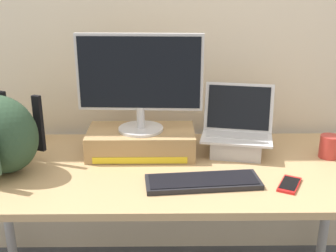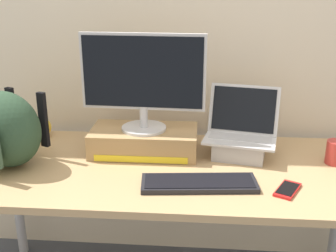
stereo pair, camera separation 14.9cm
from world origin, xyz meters
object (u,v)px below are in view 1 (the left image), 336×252
object	(u,v)px
desktop_monitor	(140,80)
messenger_backpack	(0,135)
toner_box_yellow	(141,142)
coffee_mug	(330,147)
open_laptop	(237,139)
cell_phone	(289,184)
external_keyboard	(203,182)
plush_toy	(32,131)

from	to	relation	value
desktop_monitor	messenger_backpack	world-z (taller)	desktop_monitor
desktop_monitor	messenger_backpack	bearing A→B (deg)	-158.92
toner_box_yellow	coffee_mug	size ratio (longest dim) A/B	3.78
open_laptop	coffee_mug	bearing A→B (deg)	3.00
desktop_monitor	open_laptop	distance (m)	0.51
toner_box_yellow	coffee_mug	bearing A→B (deg)	-3.83
coffee_mug	cell_phone	xyz separation A→B (m)	(-0.25, -0.27, -0.05)
external_keyboard	plush_toy	xyz separation A→B (m)	(-0.79, 0.47, 0.04)
toner_box_yellow	desktop_monitor	world-z (taller)	desktop_monitor
messenger_backpack	coffee_mug	bearing A→B (deg)	27.38
toner_box_yellow	external_keyboard	distance (m)	0.40
toner_box_yellow	cell_phone	bearing A→B (deg)	-29.12
open_laptop	plush_toy	size ratio (longest dim) A/B	3.65
cell_phone	messenger_backpack	bearing A→B (deg)	-159.26
toner_box_yellow	open_laptop	bearing A→B (deg)	0.52
external_keyboard	cell_phone	size ratio (longest dim) A/B	2.90
desktop_monitor	plush_toy	bearing A→B (deg)	166.03
open_laptop	toner_box_yellow	bearing A→B (deg)	-168.03
messenger_backpack	coffee_mug	size ratio (longest dim) A/B	3.12
desktop_monitor	coffee_mug	bearing A→B (deg)	-1.15
cell_phone	open_laptop	bearing A→B (deg)	142.58
toner_box_yellow	messenger_backpack	distance (m)	0.60
coffee_mug	cell_phone	distance (m)	0.37
messenger_backpack	toner_box_yellow	bearing A→B (deg)	40.58
messenger_backpack	coffee_mug	distance (m)	1.40
plush_toy	toner_box_yellow	bearing A→B (deg)	-16.47
messenger_backpack	coffee_mug	world-z (taller)	messenger_backpack
open_laptop	cell_phone	size ratio (longest dim) A/B	2.22
external_keyboard	plush_toy	size ratio (longest dim) A/B	4.76
toner_box_yellow	plush_toy	distance (m)	0.56
coffee_mug	desktop_monitor	bearing A→B (deg)	176.24
messenger_backpack	cell_phone	size ratio (longest dim) A/B	2.51
open_laptop	plush_toy	distance (m)	0.98
messenger_backpack	desktop_monitor	bearing A→B (deg)	40.48
coffee_mug	cell_phone	bearing A→B (deg)	-132.93
desktop_monitor	cell_phone	xyz separation A→B (m)	(0.59, -0.32, -0.33)
messenger_backpack	plush_toy	xyz separation A→B (m)	(0.02, 0.35, -0.11)
plush_toy	external_keyboard	bearing A→B (deg)	-30.65
coffee_mug	cell_phone	size ratio (longest dim) A/B	0.80
open_laptop	external_keyboard	world-z (taller)	open_laptop
open_laptop	messenger_backpack	size ratio (longest dim) A/B	0.88
open_laptop	coffee_mug	xyz separation A→B (m)	(0.40, -0.06, -0.01)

